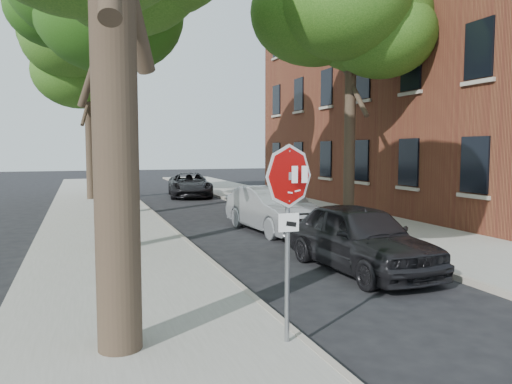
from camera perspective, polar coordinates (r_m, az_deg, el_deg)
ground at (r=7.24m, az=8.87°, el=-16.72°), size 120.00×120.00×0.00m
sidewalk_left at (r=18.11m, az=-17.05°, el=-3.57°), size 4.00×55.00×0.12m
sidewalk_right at (r=20.32m, az=7.67°, el=-2.50°), size 4.00×55.00×0.12m
curb_left at (r=18.31m, az=-10.62°, el=-3.33°), size 0.12×55.00×0.13m
curb_right at (r=19.47m, az=2.30°, el=-2.76°), size 0.12×55.00×0.13m
apartment_building at (r=26.80m, az=21.75°, el=15.30°), size 12.20×20.20×15.30m
stop_sign at (r=6.45m, az=3.73°, el=-1.47°), size 0.76×0.34×2.61m
tree_mid_b at (r=20.75m, az=-17.69°, el=19.58°), size 5.88×5.46×10.36m
tree_far at (r=27.41m, az=-18.79°, el=14.21°), size 5.29×4.91×9.33m
tree_right at (r=19.03m, az=10.62°, el=18.66°), size 5.29×4.91×9.33m
car_a at (r=11.18m, az=11.75°, el=-5.09°), size 1.95×4.43×1.48m
car_b at (r=16.05m, az=1.93°, el=-1.99°), size 1.95×4.59×1.47m
car_d at (r=28.12m, az=-7.58°, el=0.81°), size 2.86×5.10×1.35m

